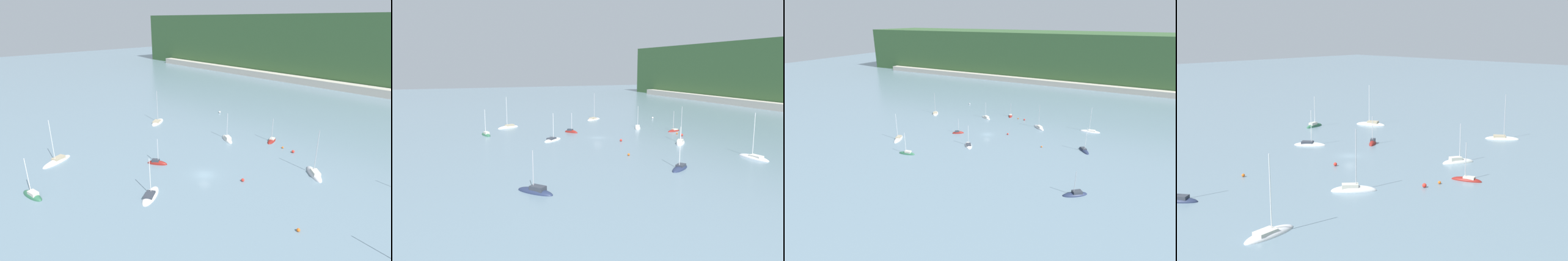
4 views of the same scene
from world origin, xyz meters
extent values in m
plane|color=slate|center=(0.00, 0.00, 0.00)|extent=(600.00, 600.00, 0.00)
cube|color=#385B33|center=(0.00, 149.38, 18.48)|extent=(374.92, 63.62, 36.95)
cube|color=beige|center=(0.00, 114.07, 1.88)|extent=(318.68, 6.00, 3.76)
ellipsoid|color=maroon|center=(-1.37, 29.15, 0.00)|extent=(3.37, 5.95, 1.31)
cube|color=beige|center=(-1.51, 29.59, 0.59)|extent=(1.78, 2.32, 0.45)
cylinder|color=#B2B2B7|center=(-1.29, 28.88, 3.69)|extent=(0.14, 0.14, 6.66)
ellipsoid|color=#2D6647|center=(-17.40, -32.18, 0.00)|extent=(6.68, 3.13, 1.73)
cube|color=beige|center=(-16.90, -32.07, 0.87)|extent=(2.53, 1.74, 0.79)
cylinder|color=silver|center=(-17.72, -32.24, 4.44)|extent=(0.14, 0.14, 7.93)
ellipsoid|color=#232D4C|center=(40.58, 2.16, 0.00)|extent=(5.90, 7.16, 1.41)
cube|color=#333842|center=(40.25, 2.63, 0.68)|extent=(2.74, 3.01, 0.59)
cylinder|color=silver|center=(40.78, 1.86, 4.90)|extent=(0.14, 0.14, 9.03)
ellipsoid|color=white|center=(-38.53, 14.61, 0.00)|extent=(6.98, 8.48, 1.40)
cube|color=tan|center=(-38.16, 14.06, 0.66)|extent=(3.34, 3.60, 0.54)
cylinder|color=#B2B2B7|center=(-38.75, 14.96, 5.76)|extent=(0.14, 0.14, 10.75)
ellipsoid|color=silver|center=(17.20, 18.83, 0.00)|extent=(7.22, 6.94, 1.93)
cube|color=beige|center=(17.65, 18.41, 0.89)|extent=(3.11, 3.05, 0.72)
cylinder|color=#B2B2B7|center=(16.91, 19.10, 5.63)|extent=(0.14, 0.14, 10.20)
ellipsoid|color=#232D4C|center=(44.19, -31.08, 0.00)|extent=(7.44, 6.60, 1.60)
cube|color=#333842|center=(44.67, -30.71, 0.87)|extent=(3.20, 3.03, 0.85)
cylinder|color=#B2B2B7|center=(43.90, -31.32, 4.03)|extent=(0.14, 0.14, 7.19)
ellipsoid|color=white|center=(-30.29, -22.72, 0.00)|extent=(5.64, 8.76, 1.63)
cube|color=tan|center=(-30.56, -22.10, 0.79)|extent=(2.80, 3.49, 0.69)
cylinder|color=silver|center=(-30.12, -23.11, 5.86)|extent=(0.14, 0.14, 10.83)
ellipsoid|color=white|center=(-11.19, 20.43, 0.00)|extent=(6.94, 5.11, 1.74)
cube|color=silver|center=(-10.72, 20.16, 0.86)|extent=(2.83, 2.44, 0.77)
cylinder|color=silver|center=(-11.49, 20.60, 4.28)|extent=(0.14, 0.14, 7.61)
ellipsoid|color=white|center=(-1.02, -14.46, 0.00)|extent=(6.57, 7.55, 1.40)
cube|color=#333842|center=(-0.66, -14.94, 0.67)|extent=(3.06, 3.24, 0.56)
cylinder|color=silver|center=(-1.25, -14.16, 4.33)|extent=(0.14, 0.14, 7.90)
ellipsoid|color=silver|center=(38.94, 24.83, 0.00)|extent=(8.72, 3.51, 1.55)
cube|color=silver|center=(39.61, 24.90, 0.66)|extent=(3.24, 2.14, 0.46)
cylinder|color=silver|center=(38.52, 24.78, 5.78)|extent=(0.14, 0.14, 10.70)
ellipsoid|color=maroon|center=(-12.12, -4.66, 0.00)|extent=(5.06, 4.18, 1.85)
cube|color=#333842|center=(-12.45, -4.90, 0.86)|extent=(2.12, 1.92, 0.70)
cylinder|color=silver|center=(-11.91, -4.51, 3.59)|extent=(0.14, 0.14, 6.17)
sphere|color=red|center=(7.96, 4.13, 0.36)|extent=(0.72, 0.72, 0.72)
sphere|color=white|center=(-31.59, 39.05, 0.38)|extent=(0.75, 0.75, 0.75)
sphere|color=orange|center=(3.79, 26.89, 0.27)|extent=(0.54, 0.54, 0.54)
sphere|color=red|center=(7.34, 26.29, 0.38)|extent=(0.77, 0.77, 0.77)
sphere|color=orange|center=(25.22, -2.34, 0.31)|extent=(0.61, 0.61, 0.61)
camera|label=1|loc=(44.76, -44.25, 33.98)|focal=28.00mm
camera|label=2|loc=(108.21, -46.43, 22.25)|focal=35.00mm
camera|label=3|loc=(56.11, -110.72, 47.90)|focal=28.00mm
camera|label=4|loc=(79.36, 82.45, 27.56)|focal=50.00mm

